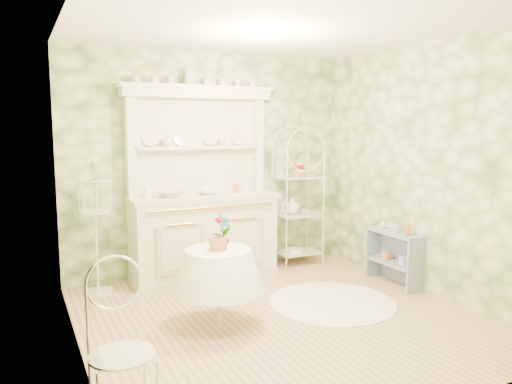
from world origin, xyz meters
name	(u,v)px	position (x,y,z in m)	size (l,w,h in m)	color
floor	(279,317)	(0.00, 0.00, 0.00)	(3.60, 3.60, 0.00)	tan
ceiling	(281,25)	(0.00, 0.00, 2.70)	(3.60, 3.60, 0.00)	white
wall_left	(73,187)	(-1.80, 0.00, 1.35)	(3.60, 3.60, 0.00)	beige
wall_right	(426,170)	(1.80, 0.00, 1.35)	(3.60, 3.60, 0.00)	beige
wall_back	(210,164)	(0.00, 1.80, 1.35)	(3.60, 3.60, 0.00)	beige
wall_front	(424,204)	(0.00, -1.80, 1.35)	(3.60, 3.60, 0.00)	beige
kitchen_dresser	(203,183)	(-0.20, 1.52, 1.15)	(1.87, 0.61, 2.29)	white
bakers_rack	(298,193)	(1.13, 1.57, 0.95)	(0.59, 0.42, 1.90)	white
side_shelf	(394,260)	(1.68, 0.31, 0.29)	(0.25, 0.67, 0.58)	#7E90B3
round_table	(219,293)	(-0.59, 0.05, 0.32)	(0.58, 0.58, 0.63)	white
cafe_chair	(122,355)	(-1.68, -1.11, 0.45)	(0.41, 0.41, 0.90)	white
birdcage_stand	(96,231)	(-1.45, 1.45, 0.70)	(0.33, 0.33, 1.40)	white
floor_basket	(209,284)	(-0.38, 0.87, 0.13)	(0.39, 0.39, 0.25)	#A5864E
lace_rug	(332,302)	(0.68, 0.11, 0.01)	(1.31, 1.31, 0.01)	white
bowl_floral	(170,196)	(-0.61, 1.51, 1.02)	(0.28, 0.28, 0.07)	white
bowl_white	(209,194)	(-0.13, 1.50, 1.02)	(0.25, 0.25, 0.08)	white
cup_left	(167,144)	(-0.58, 1.66, 1.61)	(0.13, 0.13, 0.10)	white
cup_right	(222,143)	(0.11, 1.68, 1.61)	(0.10, 0.10, 0.10)	white
potted_geranium	(223,235)	(-0.55, 0.04, 0.85)	(0.17, 0.12, 0.33)	#3F7238
bottle_amber	(407,229)	(1.68, 0.12, 0.68)	(0.07, 0.07, 0.18)	#C76A33
bottle_blue	(395,229)	(1.68, 0.31, 0.65)	(0.05, 0.05, 0.12)	#A1BFD1
bottle_glass	(383,226)	(1.68, 0.52, 0.65)	(0.08, 0.08, 0.10)	silver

